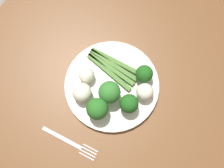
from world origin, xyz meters
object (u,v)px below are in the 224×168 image
at_px(dining_table, 102,96).
at_px(broccoli_back, 97,109).
at_px(broccoli_right, 144,74).
at_px(fork, 70,142).
at_px(plate, 112,85).
at_px(broccoli_front_left, 129,104).
at_px(asparagus_bundle, 112,67).
at_px(cauliflower_mid, 145,92).
at_px(broccoli_back_right, 109,92).
at_px(cauliflower_near_center, 87,74).
at_px(cauliflower_front, 82,93).

height_order(dining_table, broccoli_back, broccoli_back).
xyz_separation_m(broccoli_right, fork, (0.26, -0.08, -0.05)).
height_order(plate, broccoli_front_left, broccoli_front_left).
bearing_deg(broccoli_back, asparagus_bundle, -165.25).
bearing_deg(broccoli_back, fork, -11.58).
bearing_deg(broccoli_front_left, dining_table, -97.06).
distance_m(cauliflower_mid, fork, 0.24).
bearing_deg(broccoli_right, broccoli_front_left, 3.46).
height_order(broccoli_back, fork, broccoli_back).
bearing_deg(broccoli_front_left, broccoli_back_right, -88.74).
xyz_separation_m(asparagus_bundle, cauliflower_near_center, (0.06, -0.04, 0.02)).
height_order(broccoli_back_right, fork, broccoli_back_right).
xyz_separation_m(plate, broccoli_back, (0.09, 0.01, 0.05)).
relative_size(dining_table, broccoli_back, 20.45).
distance_m(broccoli_back_right, broccoli_back, 0.05).
relative_size(broccoli_back_right, cauliflower_front, 1.36).
relative_size(cauliflower_front, fork, 0.32).
height_order(asparagus_bundle, cauliflower_near_center, cauliflower_near_center).
xyz_separation_m(broccoli_front_left, broccoli_back, (0.06, -0.06, 0.01)).
bearing_deg(cauliflower_mid, dining_table, -70.61).
relative_size(asparagus_bundle, broccoli_front_left, 2.61).
relative_size(broccoli_right, cauliflower_mid, 1.23).
distance_m(plate, broccoli_front_left, 0.09).
height_order(asparagus_bundle, fork, asparagus_bundle).
bearing_deg(asparagus_bundle, dining_table, -84.07).
xyz_separation_m(plate, broccoli_right, (-0.06, 0.06, 0.04)).
xyz_separation_m(broccoli_right, cauliflower_near_center, (0.08, -0.14, -0.01)).
xyz_separation_m(plate, asparagus_bundle, (-0.04, -0.03, 0.01)).
distance_m(plate, broccoli_back, 0.10).
height_order(broccoli_front_left, fork, broccoli_front_left).
relative_size(plate, cauliflower_near_center, 5.89).
bearing_deg(fork, plate, 81.47).
xyz_separation_m(dining_table, broccoli_right, (-0.08, 0.09, 0.16)).
bearing_deg(dining_table, broccoli_back_right, 70.24).
relative_size(broccoli_right, cauliflower_front, 1.09).
bearing_deg(cauliflower_front, broccoli_right, 137.77).
bearing_deg(asparagus_bundle, broccoli_right, 16.33).
bearing_deg(fork, broccoli_back, 74.43).
xyz_separation_m(broccoli_back, cauliflower_near_center, (-0.07, -0.08, -0.02)).
distance_m(broccoli_back_right, broccoli_right, 0.11).
bearing_deg(cauliflower_mid, cauliflower_near_center, -76.62).
xyz_separation_m(broccoli_back_right, fork, (0.16, -0.03, -0.06)).
bearing_deg(broccoli_back, plate, -175.47).
height_order(dining_table, broccoli_front_left, broccoli_front_left).
bearing_deg(plate, fork, -4.54).
height_order(broccoli_right, fork, broccoli_right).
height_order(asparagus_bundle, cauliflower_front, cauliflower_front).
relative_size(broccoli_front_left, cauliflower_front, 1.16).
bearing_deg(cauliflower_near_center, plate, 103.00).
distance_m(broccoli_back, fork, 0.12).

